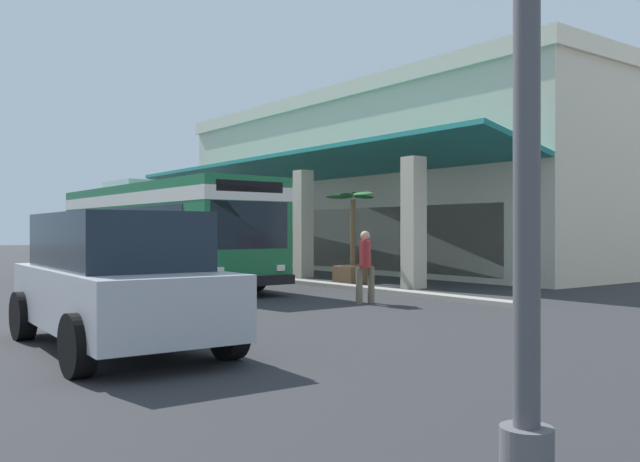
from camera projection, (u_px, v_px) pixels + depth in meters
name	position (u px, v px, depth m)	size (l,w,h in m)	color
ground	(314.00, 270.00, 29.08)	(120.00, 120.00, 0.00)	#2D2D30
curb_strip	(224.00, 274.00, 25.60)	(27.17, 0.50, 0.12)	#9E998E
plaza_building	(405.00, 185.00, 31.37)	(22.94, 13.48, 7.71)	beige
transit_bus	(159.00, 226.00, 21.11)	(11.22, 2.88, 3.34)	#196638
parked_suv_silver	(117.00, 279.00, 9.70)	(4.88, 2.36, 1.97)	#B2B5BA
pedestrian	(365.00, 263.00, 15.65)	(0.50, 0.59, 1.70)	#726651
potted_palm	(353.00, 262.00, 21.86)	(1.66, 1.66, 3.05)	brown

